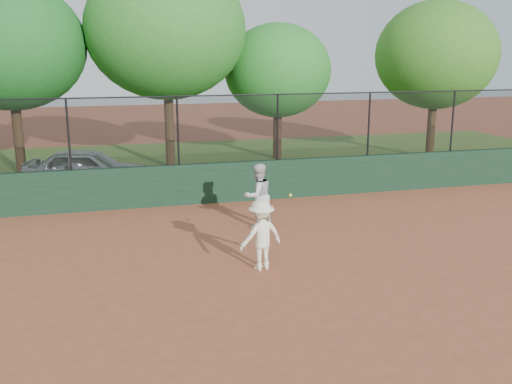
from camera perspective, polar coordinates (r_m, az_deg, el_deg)
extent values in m
plane|color=#9E4F33|center=(11.52, -0.99, -8.59)|extent=(80.00, 80.00, 0.00)
cube|color=#193723|center=(16.96, -5.97, 0.81)|extent=(26.00, 0.20, 1.20)
cube|color=#35571B|center=(22.90, -8.37, 2.60)|extent=(36.00, 12.00, 0.01)
imported|color=#A6AAAF|center=(19.28, -16.42, 2.16)|extent=(4.33, 2.62, 1.38)
imported|color=silver|center=(14.55, 0.19, -0.36)|extent=(0.96, 0.85, 1.66)
imported|color=white|center=(11.74, 0.51, -4.31)|extent=(1.07, 0.80, 1.48)
sphere|color=#CCDE31|center=(11.24, 3.46, -0.30)|extent=(0.07, 0.07, 0.07)
cube|color=black|center=(16.68, -6.11, 6.18)|extent=(26.00, 0.02, 2.00)
cylinder|color=black|center=(16.58, -6.20, 9.54)|extent=(26.00, 0.04, 0.04)
cylinder|color=black|center=(16.50, -18.25, 5.48)|extent=(0.06, 0.06, 2.00)
cylinder|color=black|center=(16.61, -7.82, 6.10)|extent=(0.06, 0.06, 2.00)
cylinder|color=black|center=(17.24, 2.17, 6.49)|extent=(0.06, 0.06, 2.00)
cylinder|color=black|center=(18.36, 11.21, 6.68)|extent=(0.06, 0.06, 2.00)
cylinder|color=black|center=(19.86, 19.06, 6.72)|extent=(0.06, 0.06, 2.00)
cylinder|color=#462D18|center=(22.72, -22.64, 4.89)|extent=(0.36, 0.36, 2.58)
ellipsoid|color=#1A5B1E|center=(22.51, -23.44, 13.32)|extent=(5.31, 4.83, 4.59)
cylinder|color=#462F19|center=(22.43, -8.64, 6.10)|extent=(0.36, 0.36, 2.89)
ellipsoid|color=#296F23|center=(22.25, -9.00, 15.74)|extent=(5.99, 5.44, 5.17)
cylinder|color=#412615|center=(24.18, 2.15, 5.67)|extent=(0.36, 0.36, 1.95)
ellipsoid|color=#257024|center=(23.94, 2.21, 12.05)|extent=(4.43, 4.03, 3.83)
cylinder|color=#4A321A|center=(25.53, 17.10, 5.90)|extent=(0.36, 0.36, 2.30)
ellipsoid|color=#336A1E|center=(25.33, 17.61, 12.93)|extent=(5.14, 4.67, 4.44)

